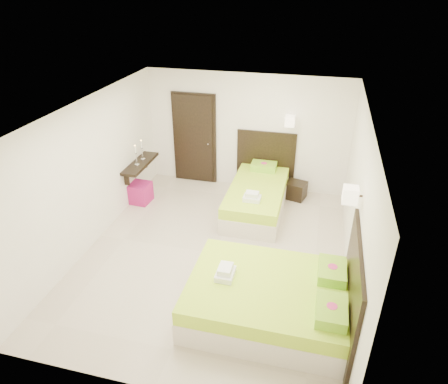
% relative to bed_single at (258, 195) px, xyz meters
% --- Properties ---
extents(floor, '(5.50, 5.50, 0.00)m').
position_rel_bed_single_xyz_m(floor, '(-0.47, -1.74, -0.33)').
color(floor, beige).
rests_on(floor, ground).
extents(bed_single, '(1.31, 2.19, 1.81)m').
position_rel_bed_single_xyz_m(bed_single, '(0.00, 0.00, 0.00)').
color(bed_single, beige).
rests_on(bed_single, ground).
extents(bed_double, '(2.26, 1.92, 1.86)m').
position_rel_bed_single_xyz_m(bed_double, '(0.74, -2.96, 0.01)').
color(bed_double, beige).
rests_on(bed_double, ground).
extents(nightstand, '(0.51, 0.48, 0.38)m').
position_rel_bed_single_xyz_m(nightstand, '(0.74, 0.66, -0.14)').
color(nightstand, black).
rests_on(nightstand, ground).
extents(ottoman, '(0.46, 0.46, 0.43)m').
position_rel_bed_single_xyz_m(ottoman, '(-2.52, -0.33, -0.11)').
color(ottoman, '#9A145B').
rests_on(ottoman, ground).
extents(door, '(1.02, 0.15, 2.14)m').
position_rel_bed_single_xyz_m(door, '(-1.67, 0.96, 0.72)').
color(door, black).
rests_on(door, ground).
extents(console_shelf, '(0.35, 1.20, 0.78)m').
position_rel_bed_single_xyz_m(console_shelf, '(-2.55, -0.14, 0.49)').
color(console_shelf, black).
rests_on(console_shelf, ground).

